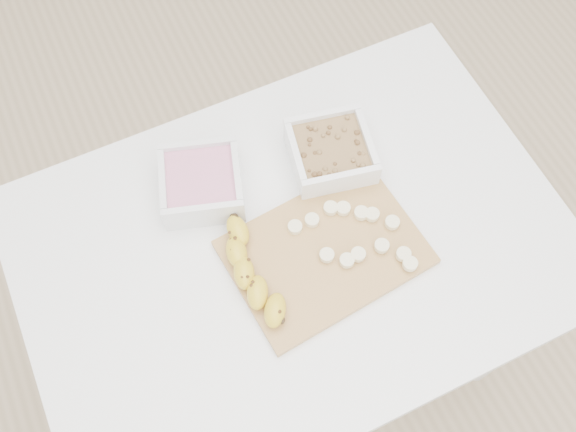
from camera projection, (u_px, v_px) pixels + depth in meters
name	position (u px, v px, depth m)	size (l,w,h in m)	color
ground	(292.00, 346.00, 1.86)	(3.50, 3.50, 0.00)	#C6AD89
table	(294.00, 263.00, 1.27)	(1.00, 0.70, 0.75)	white
bowl_yogurt	(202.00, 183.00, 1.20)	(0.19, 0.19, 0.07)	white
bowl_granola	(331.00, 153.00, 1.22)	(0.18, 0.18, 0.07)	white
cutting_board	(325.00, 252.00, 1.16)	(0.34, 0.24, 0.01)	tan
banana	(253.00, 273.00, 1.12)	(0.06, 0.22, 0.04)	gold
banana_slices	(356.00, 234.00, 1.16)	(0.19, 0.19, 0.02)	#FDF0BB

